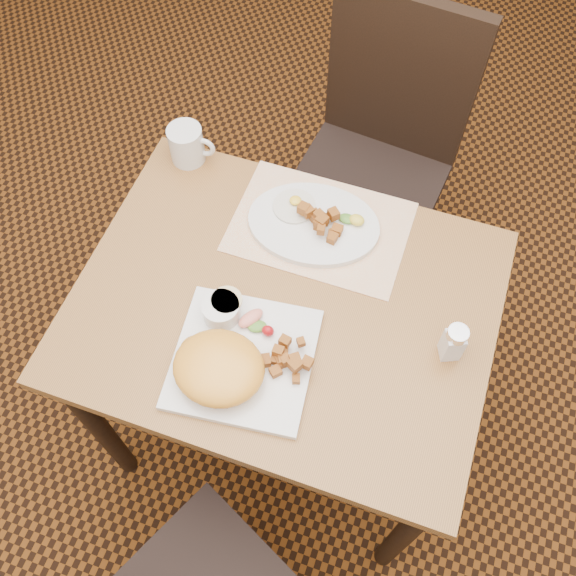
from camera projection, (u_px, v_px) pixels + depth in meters
The scene contains 15 objects.
ground at pixel (285, 416), 2.03m from camera, with size 8.00×8.00×0.00m, color black.
table at pixel (284, 325), 1.48m from camera, with size 0.90×0.70×0.75m.
chair_far at pixel (378, 150), 1.88m from camera, with size 0.46×0.47×0.97m.
placemat at pixel (320, 227), 1.48m from camera, with size 0.40×0.28×0.00m, color white.
plate_square at pixel (244, 359), 1.31m from camera, with size 0.28×0.28×0.02m, color silver.
plate_oval at pixel (314, 224), 1.47m from camera, with size 0.30×0.23×0.02m, color silver, non-canonical shape.
hollandaise_mound at pixel (218, 368), 1.26m from camera, with size 0.19×0.16×0.07m.
ramekin at pixel (222, 309), 1.33m from camera, with size 0.08×0.09×0.04m.
garnish_sq at pixel (256, 323), 1.33m from camera, with size 0.09×0.07×0.03m.
fried_egg at pixel (294, 205), 1.48m from camera, with size 0.10×0.10×0.02m.
garnish_ov at pixel (353, 219), 1.46m from camera, with size 0.06×0.04×0.02m.
salt_shaker at pixel (453, 342), 1.28m from camera, with size 0.06×0.06×0.10m.
coffee_mug at pixel (187, 145), 1.55m from camera, with size 0.12×0.08×0.10m.
home_fries_sq at pixel (284, 359), 1.28m from camera, with size 0.11×0.10×0.04m.
home_fries_ov at pixel (321, 221), 1.44m from camera, with size 0.11×0.08×0.04m.
Camera 1 is at (0.23, -0.62, 1.96)m, focal length 40.00 mm.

